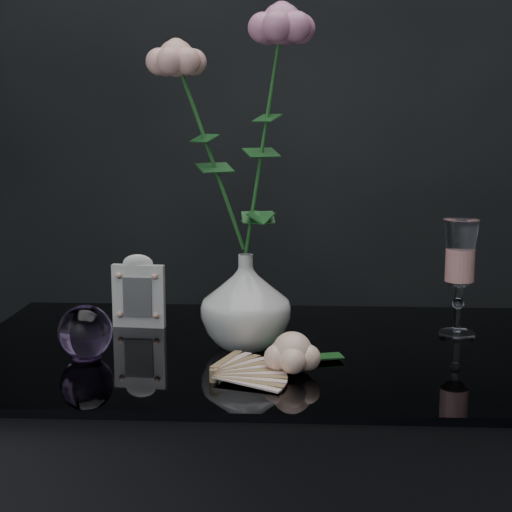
# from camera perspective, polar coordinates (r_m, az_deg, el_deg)

# --- Properties ---
(vase) EXTENTS (0.19, 0.19, 0.15)m
(vase) POSITION_cam_1_polar(r_m,az_deg,el_deg) (1.25, -0.75, -3.30)
(vase) COLOR silver
(vase) RESTS_ON table
(wine_glass) EXTENTS (0.07, 0.07, 0.20)m
(wine_glass) POSITION_cam_1_polar(r_m,az_deg,el_deg) (1.35, 14.56, -1.57)
(wine_glass) COLOR white
(wine_glass) RESTS_ON table
(picture_frame) EXTENTS (0.10, 0.08, 0.13)m
(picture_frame) POSITION_cam_1_polar(r_m,az_deg,el_deg) (1.38, -8.54, -2.52)
(picture_frame) COLOR silver
(picture_frame) RESTS_ON table
(paperweight) EXTENTS (0.11, 0.11, 0.08)m
(paperweight) POSITION_cam_1_polar(r_m,az_deg,el_deg) (1.22, -12.31, -5.41)
(paperweight) COLOR #9A6FB5
(paperweight) RESTS_ON table
(paper_fan) EXTENTS (0.21, 0.16, 0.02)m
(paper_fan) POSITION_cam_1_polar(r_m,az_deg,el_deg) (1.10, -3.09, -8.58)
(paper_fan) COLOR beige
(paper_fan) RESTS_ON table
(loose_rose) EXTENTS (0.18, 0.21, 0.06)m
(loose_rose) POSITION_cam_1_polar(r_m,az_deg,el_deg) (1.13, 2.65, -7.02)
(loose_rose) COLOR #FFBFA4
(loose_rose) RESTS_ON table
(roses) EXTENTS (0.24, 0.11, 0.44)m
(roses) POSITION_cam_1_polar(r_m,az_deg,el_deg) (1.22, -1.35, 9.60)
(roses) COLOR #E6A497
(roses) RESTS_ON vase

